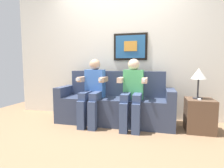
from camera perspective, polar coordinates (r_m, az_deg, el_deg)
ground_plane at (r=2.95m, az=-0.73°, el=-13.97°), size 5.72×5.72×0.00m
back_wall_assembly at (r=3.53m, az=2.55°, el=10.77°), size 4.40×0.10×2.60m
couch at (r=3.16m, az=0.78°, el=-6.69°), size 2.00×0.58×0.90m
person_on_left at (r=3.05m, az=-6.10°, el=-1.59°), size 0.46×0.56×1.11m
person_on_right at (r=2.89m, az=6.54°, el=-2.01°), size 0.46×0.56×1.11m
side_table_right at (r=3.06m, az=25.97°, el=-8.91°), size 0.40×0.40×0.50m
table_lamp at (r=2.98m, az=25.80°, el=2.56°), size 0.22×0.22×0.46m
spare_remote_on_table at (r=2.94m, az=25.89°, el=-4.33°), size 0.04×0.13×0.02m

